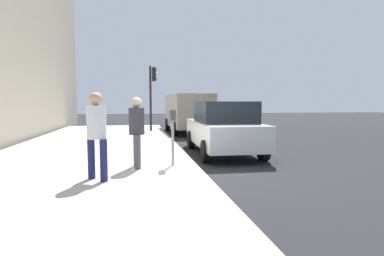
# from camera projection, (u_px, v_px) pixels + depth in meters

# --- Properties ---
(ground_plane) EXTENTS (80.00, 80.00, 0.00)m
(ground_plane) POSITION_uv_depth(u_px,v_px,m) (196.00, 169.00, 7.98)
(ground_plane) COLOR #232326
(ground_plane) RESTS_ON ground
(sidewalk_slab) EXTENTS (28.00, 6.00, 0.15)m
(sidewalk_slab) POSITION_uv_depth(u_px,v_px,m) (75.00, 171.00, 7.44)
(sidewalk_slab) COLOR #B7B2A8
(sidewalk_slab) RESTS_ON ground_plane
(parking_meter) EXTENTS (0.36, 0.12, 1.41)m
(parking_meter) POSITION_uv_depth(u_px,v_px,m) (173.00, 125.00, 7.71)
(parking_meter) COLOR gray
(parking_meter) RESTS_ON sidewalk_slab
(pedestrian_at_meter) EXTENTS (0.52, 0.37, 1.72)m
(pedestrian_at_meter) POSITION_uv_depth(u_px,v_px,m) (137.00, 127.00, 7.43)
(pedestrian_at_meter) COLOR #47474C
(pedestrian_at_meter) RESTS_ON sidewalk_slab
(pedestrian_bystander) EXTENTS (0.43, 0.43, 1.80)m
(pedestrian_bystander) POSITION_uv_depth(u_px,v_px,m) (97.00, 128.00, 6.22)
(pedestrian_bystander) COLOR #191E4C
(pedestrian_bystander) RESTS_ON sidewalk_slab
(parked_sedan_near) EXTENTS (4.44, 2.05, 1.77)m
(parked_sedan_near) POSITION_uv_depth(u_px,v_px,m) (223.00, 128.00, 10.29)
(parked_sedan_near) COLOR silver
(parked_sedan_near) RESTS_ON ground_plane
(parked_van_far) EXTENTS (5.25, 2.22, 2.18)m
(parked_van_far) POSITION_uv_depth(u_px,v_px,m) (188.00, 111.00, 17.51)
(parked_van_far) COLOR gray
(parked_van_far) RESTS_ON ground_plane
(traffic_signal) EXTENTS (0.24, 0.44, 3.60)m
(traffic_signal) POSITION_uv_depth(u_px,v_px,m) (152.00, 87.00, 17.08)
(traffic_signal) COLOR black
(traffic_signal) RESTS_ON sidewalk_slab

